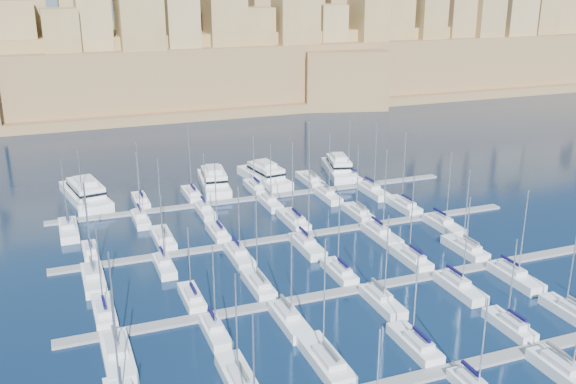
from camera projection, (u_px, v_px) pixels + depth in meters
name	position (u px, v px, depth m)	size (l,w,h in m)	color
ground	(324.00, 258.00, 103.72)	(600.00, 600.00, 0.00)	black
pontoon_near	(445.00, 371.00, 73.55)	(84.00, 2.00, 0.40)	slate
pontoon_mid_near	(357.00, 289.00, 93.03)	(84.00, 2.00, 0.40)	slate
pontoon_mid_far	(300.00, 235.00, 112.51)	(84.00, 2.00, 0.40)	slate
pontoon_far	(260.00, 197.00, 131.99)	(84.00, 2.00, 0.40)	slate
sailboat_1	(240.00, 381.00, 70.88)	(3.04, 10.12, 13.78)	white
sailboat_2	(325.00, 360.00, 74.67)	(3.18, 10.60, 16.08)	white
sailboat_3	(415.00, 344.00, 78.02)	(2.75, 9.17, 12.41)	white
sailboat_4	(510.00, 325.00, 82.30)	(2.46, 8.20, 12.76)	white
sailboat_5	(569.00, 311.00, 85.77)	(2.55, 8.50, 11.87)	white
sailboat_10	(567.00, 373.00, 72.14)	(3.10, 10.32, 14.46)	white
sailboat_12	(104.00, 311.00, 85.64)	(2.69, 8.96, 13.69)	white
sailboat_13	(192.00, 298.00, 89.37)	(2.47, 8.22, 11.34)	white
sailboat_14	(259.00, 285.00, 93.12)	(2.73, 9.09, 15.22)	white
sailboat_15	(339.00, 272.00, 97.29)	(2.57, 8.57, 13.49)	white
sailboat_16	(411.00, 258.00, 101.94)	(2.78, 9.26, 14.61)	white
sailboat_17	(465.00, 248.00, 105.70)	(2.92, 9.74, 14.42)	white
sailboat_18	(118.00, 356.00, 75.39)	(3.28, 10.94, 14.72)	white
sailboat_19	(215.00, 332.00, 80.78)	(2.43, 8.09, 12.91)	white
sailboat_20	(290.00, 320.00, 83.51)	(2.86, 9.53, 13.39)	white
sailboat_21	(382.00, 301.00, 88.36)	(2.75, 9.15, 13.87)	white
sailboat_22	(459.00, 287.00, 92.39)	(2.90, 9.67, 15.01)	white
sailboat_23	(515.00, 277.00, 95.59)	(2.99, 9.96, 14.85)	white
sailboat_24	(90.00, 251.00, 104.52)	(2.27, 7.58, 12.45)	white
sailboat_25	(163.00, 238.00, 109.67)	(2.98, 9.95, 15.10)	white
sailboat_26	(218.00, 233.00, 112.25)	(2.53, 8.44, 13.45)	white
sailboat_27	(294.00, 220.00, 117.99)	(3.06, 10.20, 15.60)	white
sailboat_28	(358.00, 213.00, 121.85)	(2.69, 8.98, 14.26)	white
sailboat_29	(403.00, 205.00, 125.66)	(2.92, 9.74, 15.52)	white
sailboat_30	(94.00, 279.00, 94.93)	(3.05, 10.18, 16.13)	white
sailboat_31	(164.00, 265.00, 99.42)	(2.47, 8.24, 12.64)	white
sailboat_32	(239.00, 256.00, 102.91)	(2.86, 9.53, 12.87)	white
sailboat_33	(307.00, 245.00, 106.78)	(2.96, 9.87, 15.34)	white
sailboat_34	(381.00, 234.00, 111.36)	(3.06, 10.20, 16.46)	white
sailboat_35	(444.00, 225.00, 115.80)	(3.03, 10.09, 14.73)	white
sailboat_36	(84.00, 208.00, 124.45)	(2.44, 8.14, 12.54)	white
sailboat_37	(141.00, 201.00, 128.48)	(2.64, 8.79, 13.08)	white
sailboat_38	(192.00, 194.00, 132.21)	(2.75, 9.16, 15.55)	white
sailboat_39	(255.00, 187.00, 136.77)	(2.68, 8.94, 12.21)	white
sailboat_40	(310.00, 180.00, 141.74)	(3.05, 10.18, 14.07)	white
sailboat_41	(349.00, 176.00, 144.17)	(2.54, 8.48, 13.69)	white
sailboat_42	(69.00, 230.00, 113.52)	(3.11, 10.37, 14.44)	white
sailboat_43	(141.00, 219.00, 118.72)	(2.53, 8.44, 13.88)	white
sailboat_44	(205.00, 211.00, 122.89)	(2.54, 8.46, 12.54)	white
sailboat_45	(270.00, 203.00, 127.29)	(2.61, 8.69, 13.11)	white
sailboat_46	(328.00, 196.00, 131.36)	(2.73, 9.09, 14.24)	white
sailboat_47	(373.00, 191.00, 134.34)	(3.04, 10.14, 15.75)	white
motor_yacht_a	(86.00, 193.00, 129.87)	(9.46, 20.72, 5.25)	white
motor_yacht_b	(214.00, 181.00, 137.88)	(7.46, 18.11, 5.25)	white
motor_yacht_c	(265.00, 175.00, 141.80)	(7.67, 18.08, 5.25)	white
motor_yacht_d	(338.00, 168.00, 147.44)	(8.74, 17.24, 5.25)	white
fortified_city	(152.00, 59.00, 236.47)	(460.00, 108.95, 59.52)	brown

